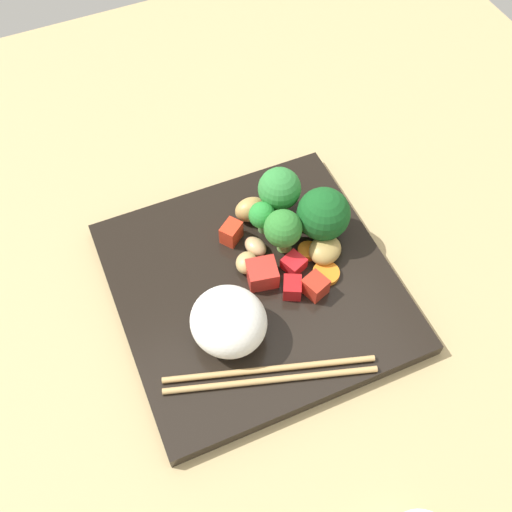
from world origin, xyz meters
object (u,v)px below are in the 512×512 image
Objects in this scene: square_plate at (254,286)px; rice_mound at (229,321)px; carrot_slice_0 at (308,251)px; chopstick_pair at (270,375)px; broccoli_floret_2 at (283,229)px.

square_plate is 3.72× the size of rice_mound.
chopstick_pair is at bearing 139.17° from carrot_slice_0.
carrot_slice_0 is at bearing 66.85° from chopstick_pair.
broccoli_floret_2 reaches higher than chopstick_pair.
rice_mound is 1.33× the size of broccoli_floret_2.
broccoli_floret_2 is 4.19cm from carrot_slice_0.
chopstick_pair is (-11.32, 9.78, -0.08)cm from carrot_slice_0.
broccoli_floret_2 is 15.39cm from chopstick_pair.
broccoli_floret_2 is 0.29× the size of chopstick_pair.
square_plate is 7.50cm from rice_mound.
rice_mound is 6.47cm from chopstick_pair.
rice_mound is 13.11cm from carrot_slice_0.
chopstick_pair is (-13.07, 7.50, -3.13)cm from broccoli_floret_2.
square_plate is 10.74cm from chopstick_pair.
broccoli_floret_2 reaches higher than rice_mound.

